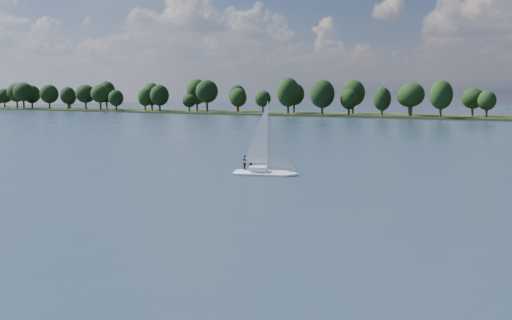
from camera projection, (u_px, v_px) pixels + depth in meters
The scene contains 6 objects.
ground at pixel (419, 140), 116.51m from camera, with size 700.00×700.00×0.00m, color #233342.
far_shore at pixel (491, 118), 213.59m from camera, with size 660.00×40.00×1.50m, color black.
sailboat at pixel (262, 154), 66.92m from camera, with size 7.18×3.96×9.11m.
dinghy_pink at pixel (107, 113), 240.39m from camera, with size 2.94×1.83×4.39m.
pontoon at pixel (114, 112), 279.11m from camera, with size 4.00×2.00×0.50m, color #545659.
treeline at pixel (478, 97), 210.93m from camera, with size 562.90×73.57×17.60m.
Camera 1 is at (27.51, -17.71, 9.74)m, focal length 40.00 mm.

